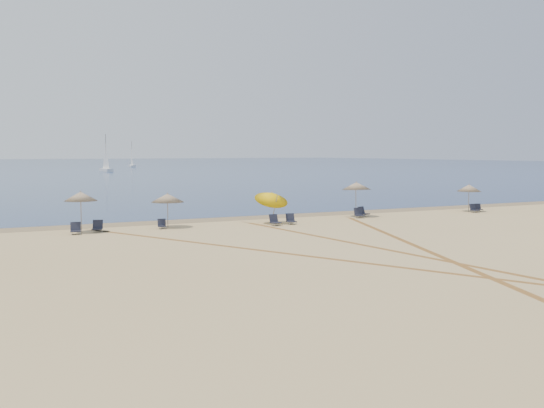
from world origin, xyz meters
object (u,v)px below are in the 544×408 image
Objects in this scene: umbrella_2 at (168,198)px; chair_4 at (162,224)px; umbrella_1 at (81,196)px; sailboat_1 at (106,160)px; chair_6 at (291,219)px; umbrella_5 at (469,188)px; sailboat_0 at (132,159)px; umbrella_3 at (272,197)px; chair_9 at (474,209)px; chair_10 at (478,208)px; chair_5 at (275,221)px; chair_2 at (76,229)px; chair_8 at (363,212)px; umbrella_4 at (356,186)px; chair_3 at (97,227)px; chair_7 at (359,213)px.

chair_4 is at bearing -137.91° from umbrella_2.
sailboat_1 reaches higher than umbrella_1.
umbrella_2 is 2.89× the size of chair_6.
umbrella_2 is at bearing 174.82° from chair_6.
umbrella_5 is (30.49, -0.44, -0.27)m from umbrella_1.
umbrella_2 is 0.28× the size of sailboat_0.
umbrella_3 is 3.75× the size of chair_9.
umbrella_3 is 19.02m from chair_10.
sailboat_0 is at bearing 87.99° from chair_6.
chair_9 is 0.08× the size of sailboat_0.
chair_5 is 19.40m from chair_10.
chair_8 is at bearing 13.51° from chair_2.
chair_5 is (-18.50, -1.63, -1.58)m from umbrella_5.
chair_5 is (-8.05, -2.38, -1.97)m from umbrella_4.
chair_3 is 1.11× the size of chair_6.
umbrella_5 is at bearing 13.58° from chair_6.
umbrella_3 is 0.32× the size of sailboat_0.
umbrella_4 reaches higher than umbrella_3.
chair_3 is at bearing -100.19° from sailboat_0.
umbrella_4 reaches higher than chair_7.
sailboat_1 is at bearing 93.38° from chair_9.
sailboat_0 is at bearing 105.25° from chair_10.
chair_8 is (21.00, 0.83, 0.01)m from chair_2.
chair_6 is at bearing -162.09° from umbrella_4.
chair_8 reaches higher than chair_4.
sailboat_1 is at bearing 100.67° from chair_7.
umbrella_4 is 163.50m from sailboat_0.
umbrella_5 reaches higher than chair_9.
chair_6 reaches higher than chair_2.
umbrella_2 reaches higher than chair_8.
chair_9 is at bearing 10.54° from chair_7.
chair_7 reaches higher than chair_2.
umbrella_4 is 0.29× the size of sailboat_1.
chair_4 is at bearing -166.25° from chair_7.
umbrella_2 reaches higher than chair_4.
umbrella_5 is (25.08, -0.54, 0.01)m from umbrella_2.
sailboat_1 is (27.31, 119.41, 0.59)m from umbrella_1.
chair_10 is at bearing 0.16° from chair_5.
umbrella_3 is at bearing -171.14° from umbrella_4.
umbrella_4 is at bearing -99.16° from sailboat_1.
chair_4 is at bearing 17.24° from chair_3.
chair_3 is at bearing -12.91° from umbrella_1.
sailboat_1 is (14.92, 120.29, 0.94)m from umbrella_3.
chair_9 is at bearing -1.09° from umbrella_3.
chair_4 is 25.45m from chair_9.
chair_5 is (11.09, -1.86, 0.01)m from chair_3.
umbrella_5 reaches higher than chair_5.
chair_5 is 0.98× the size of chair_6.
umbrella_3 is at bearing -162.94° from chair_7.
umbrella_2 is (5.41, 0.11, -0.28)m from umbrella_1.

